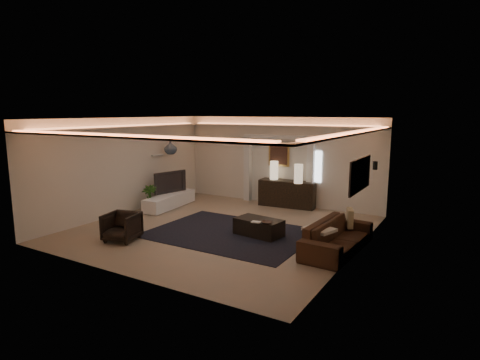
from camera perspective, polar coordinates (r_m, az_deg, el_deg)
The scene contains 33 objects.
floor at distance 10.71m, azimuth -2.58°, elevation -6.98°, with size 7.00×7.00×0.00m, color #A08163.
ceiling at distance 10.26m, azimuth -2.70°, elevation 8.72°, with size 7.00×7.00×0.00m, color white.
wall_back at distance 13.42m, azimuth 5.60°, elevation 2.72°, with size 7.00×7.00×0.00m, color silver.
wall_front at distance 7.76m, azimuth -16.99°, elevation -2.83°, with size 7.00×7.00×0.00m, color silver.
wall_left at distance 12.64m, azimuth -16.03°, elevation 1.95°, with size 7.00×7.00×0.00m, color silver.
wall_right at distance 8.98m, azimuth 16.37°, elevation -1.12°, with size 7.00×7.00×0.00m, color silver.
cove_soffit at distance 10.27m, azimuth -2.69°, elevation 7.16°, with size 7.00×7.00×0.04m, color silver.
daylight_slit at distance 12.91m, azimuth 10.99°, elevation 1.86°, with size 0.25×0.03×1.00m, color white.
area_rug at distance 10.35m, azimuth -1.32°, elevation -7.55°, with size 4.00×3.00×0.01m, color black.
pilaster_left at distance 13.91m, azimuth 1.11°, elevation 1.55°, with size 0.22×0.20×2.20m, color silver.
pilaster_right at distance 12.94m, azimuth 10.00°, elevation 0.79°, with size 0.22×0.20×2.20m, color silver.
alcove_header at distance 13.26m, azimuth 5.47°, elevation 6.11°, with size 2.52×0.20×0.12m, color silver.
painting_frame at distance 13.37m, azimuth 5.56°, elevation 3.56°, with size 0.74×0.04×0.74m, color tan.
painting_canvas at distance 13.35m, azimuth 5.52°, elevation 3.55°, with size 0.62×0.02×0.62m, color #4C2D1E.
art_panel_frame at distance 9.24m, azimuth 16.73°, elevation 0.72°, with size 0.04×1.64×0.74m, color black.
art_panel_gold at distance 9.24m, azimuth 16.58°, elevation 0.74°, with size 0.02×1.50×0.62m, color tan.
wall_sconce at distance 11.09m, azimuth 18.68°, elevation 1.97°, with size 0.12×0.12×0.22m, color black.
wall_niche at distance 13.56m, azimuth -11.60°, elevation 3.49°, with size 0.10×0.55×0.04m, color silver.
console at distance 13.19m, azimuth 6.76°, elevation -2.05°, with size 1.84×0.57×0.92m, color black.
lamp_left at distance 13.28m, azimuth 4.86°, elevation 1.09°, with size 0.27×0.27×0.60m, color #FFE3B5.
lamp_right at distance 12.62m, azimuth 8.31°, elevation 0.57°, with size 0.27×0.27×0.60m, color beige.
media_ledge at distance 13.18m, azimuth -9.96°, elevation -2.92°, with size 0.55×2.21×0.41m, color white.
tv at distance 13.44m, azimuth -10.19°, elevation -0.16°, with size 0.16×1.23×0.71m, color black.
figurine at distance 13.97m, azimuth -8.42°, elevation -0.43°, with size 0.16×0.16×0.43m, color black.
ginger_jar at distance 13.58m, azimuth -9.85°, elevation 4.57°, with size 0.42×0.42×0.44m, color slate.
plant at distance 12.76m, azimuth -12.76°, elevation -2.59°, with size 0.46×0.46×0.82m, color #204512.
sofa at distance 9.22m, azimuth 13.71°, elevation -7.84°, with size 0.91×2.33×0.68m, color #4A2E25.
throw_blanket at distance 8.94m, azimuth 11.23°, elevation -6.89°, with size 0.61×0.50×0.07m, color silver.
throw_pillow at distance 10.03m, azimuth 15.35°, elevation -5.23°, with size 0.13×0.44×0.44m, color tan.
coffee_table at distance 10.14m, azimuth 2.69°, elevation -6.75°, with size 1.17×0.64×0.44m, color black.
bowl at distance 9.63m, azimuth 3.86°, elevation -6.18°, with size 0.28×0.28×0.07m, color #37241B.
magazine at distance 9.76m, azimuth 2.29°, elevation -6.05°, with size 0.21×0.15×0.03m, color silver.
armchair at distance 10.09m, azimuth -16.47°, elevation -6.41°, with size 0.74×0.76×0.69m, color #32291C.
Camera 1 is at (5.65, -8.57, 3.08)m, focal length 29.99 mm.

